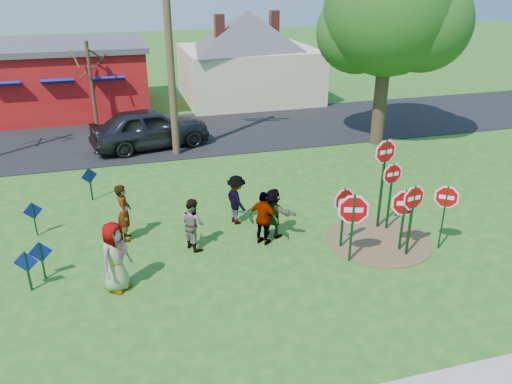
# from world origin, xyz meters

# --- Properties ---
(ground) EXTENTS (120.00, 120.00, 0.00)m
(ground) POSITION_xyz_m (0.00, 0.00, 0.00)
(ground) COLOR #275B1A
(ground) RESTS_ON ground
(road) EXTENTS (120.00, 7.50, 0.04)m
(road) POSITION_xyz_m (0.00, 11.50, 0.02)
(road) COLOR black
(road) RESTS_ON ground
(dirt_patch) EXTENTS (3.20, 3.20, 0.03)m
(dirt_patch) POSITION_xyz_m (4.50, -1.00, 0.01)
(dirt_patch) COLOR brown
(dirt_patch) RESTS_ON ground
(red_building) EXTENTS (9.40, 7.69, 3.90)m
(red_building) POSITION_xyz_m (-5.50, 17.99, 1.97)
(red_building) COLOR #A41012
(red_building) RESTS_ON ground
(cream_house) EXTENTS (9.40, 9.40, 6.50)m
(cream_house) POSITION_xyz_m (5.50, 18.00, 2.92)
(cream_house) COLOR beige
(cream_house) RESTS_ON ground
(stop_sign_a) EXTENTS (1.11, 0.41, 2.20)m
(stop_sign_a) POSITION_xyz_m (3.14, -1.81, 1.47)
(stop_sign_a) COLOR #103A17
(stop_sign_a) RESTS_ON ground
(stop_sign_b) EXTENTS (1.01, 0.19, 3.09)m
(stop_sign_b) POSITION_xyz_m (4.89, -0.21, 2.26)
(stop_sign_b) COLOR #103A17
(stop_sign_b) RESTS_ON ground
(stop_sign_c) EXTENTS (0.98, 0.17, 2.31)m
(stop_sign_c) POSITION_xyz_m (4.87, -1.97, 1.61)
(stop_sign_c) COLOR #103A17
(stop_sign_c) RESTS_ON ground
(stop_sign_d) EXTENTS (0.92, 0.13, 2.35)m
(stop_sign_d) POSITION_xyz_m (5.12, -0.38, 1.70)
(stop_sign_d) COLOR #103A17
(stop_sign_d) RESTS_ON ground
(stop_sign_e) EXTENTS (1.05, 0.32, 2.08)m
(stop_sign_e) POSITION_xyz_m (4.82, -1.67, 1.39)
(stop_sign_e) COLOR #103A17
(stop_sign_e) RESTS_ON ground
(stop_sign_f) EXTENTS (0.76, 0.56, 2.14)m
(stop_sign_f) POSITION_xyz_m (6.00, -1.89, 1.52)
(stop_sign_f) COLOR #103A17
(stop_sign_f) RESTS_ON ground
(stop_sign_g) EXTENTS (0.93, 0.25, 2.03)m
(stop_sign_g) POSITION_xyz_m (3.23, -1.03, 1.39)
(stop_sign_g) COLOR #103A17
(stop_sign_g) RESTS_ON ground
(blue_diamond_a) EXTENTS (0.60, 0.10, 1.15)m
(blue_diamond_a) POSITION_xyz_m (-5.40, -0.88, 0.71)
(blue_diamond_a) COLOR #103A17
(blue_diamond_a) RESTS_ON ground
(blue_diamond_b) EXTENTS (0.61, 0.06, 1.12)m
(blue_diamond_b) POSITION_xyz_m (-5.11, -0.39, 0.69)
(blue_diamond_b) COLOR #103A17
(blue_diamond_b) RESTS_ON ground
(blue_diamond_c) EXTENTS (0.56, 0.15, 1.13)m
(blue_diamond_c) POSITION_xyz_m (-5.59, 2.22, 0.70)
(blue_diamond_c) COLOR #103A17
(blue_diamond_c) RESTS_ON ground
(blue_diamond_d) EXTENTS (0.54, 0.29, 1.24)m
(blue_diamond_d) POSITION_xyz_m (-3.97, 4.50, 0.77)
(blue_diamond_d) COLOR #103A17
(blue_diamond_d) RESTS_ON ground
(person_a) EXTENTS (1.08, 1.10, 1.91)m
(person_a) POSITION_xyz_m (-3.22, -1.42, 0.95)
(person_a) COLOR #435B90
(person_a) RESTS_ON ground
(person_b) EXTENTS (0.46, 0.68, 1.81)m
(person_b) POSITION_xyz_m (-2.90, 1.21, 0.91)
(person_b) COLOR #217C6F
(person_b) RESTS_ON ground
(person_c) EXTENTS (0.87, 0.95, 1.58)m
(person_c) POSITION_xyz_m (-0.99, 0.15, 0.79)
(person_c) COLOR #9B603E
(person_c) RESTS_ON ground
(person_d) EXTENTS (0.84, 1.18, 1.65)m
(person_d) POSITION_xyz_m (0.62, 1.35, 0.82)
(person_d) COLOR #343338
(person_d) RESTS_ON ground
(person_e) EXTENTS (0.98, 1.01, 1.69)m
(person_e) POSITION_xyz_m (1.07, -0.20, 0.85)
(person_e) COLOR #4B2C58
(person_e) RESTS_ON ground
(person_f) EXTENTS (1.31, 1.41, 1.57)m
(person_f) POSITION_xyz_m (1.49, 0.21, 0.79)
(person_f) COLOR #194B2A
(person_f) RESTS_ON ground
(suv) EXTENTS (5.70, 3.15, 1.83)m
(suv) POSITION_xyz_m (-1.38, 9.82, 0.96)
(suv) COLOR #323137
(suv) RESTS_ON road
(utility_pole) EXTENTS (2.47, 0.71, 10.26)m
(utility_pole) POSITION_xyz_m (-0.39, 8.56, 5.40)
(utility_pole) COLOR #4C3823
(utility_pole) RESTS_ON ground
(leafy_tree) EXTENTS (6.28, 5.73, 8.92)m
(leafy_tree) POSITION_xyz_m (9.19, 7.59, 5.74)
(leafy_tree) COLOR #382819
(leafy_tree) RESTS_ON ground
(bare_tree_east) EXTENTS (1.80, 1.80, 4.44)m
(bare_tree_east) POSITION_xyz_m (-3.86, 13.77, 2.87)
(bare_tree_east) COLOR #382819
(bare_tree_east) RESTS_ON ground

